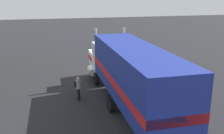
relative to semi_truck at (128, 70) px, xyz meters
The scene contains 7 objects.
ground_plane 7.14m from the semi_truck, ahead, with size 120.00×120.00×0.00m, color #232326.
lane_stripe_near 5.40m from the semi_truck, 43.32° to the right, with size 4.40×0.16×0.01m, color silver.
lane_stripe_mid 10.12m from the semi_truck, 34.11° to the right, with size 4.40×0.16×0.01m, color silver.
lane_stripe_far 11.91m from the semi_truck, 52.50° to the right, with size 4.40×0.16×0.01m, color silver.
semi_truck is the anchor object (origin of this frame).
person_bystander 3.90m from the semi_truck, 51.47° to the left, with size 0.35×0.47×1.63m.
motorcycle 4.79m from the semi_truck, 94.86° to the right, with size 2.02×0.80×1.12m.
Camera 1 is at (-20.64, 4.60, 6.89)m, focal length 40.76 mm.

